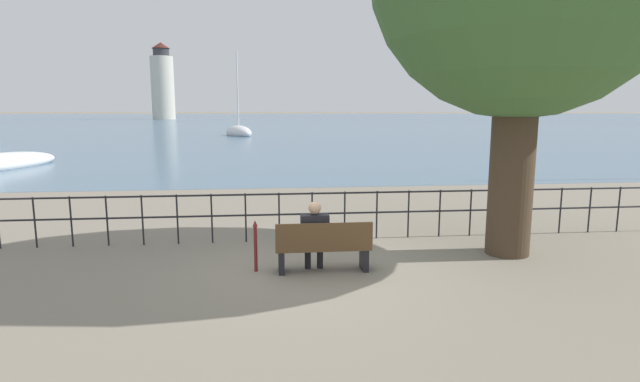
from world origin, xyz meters
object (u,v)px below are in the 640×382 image
Objects in this scene: park_bench at (323,248)px; seated_person_left at (315,233)px; sailboat_2 at (239,132)px; harbor_lighthouse at (163,84)px; closed_umbrella at (255,243)px.

seated_person_left is (-0.15, 0.07, 0.26)m from park_bench.
sailboat_2 is (-3.90, 45.64, -0.07)m from park_bench.
harbor_lighthouse is (-29.53, 137.99, 9.12)m from seated_person_left.
seated_person_left is at bearing 153.47° from park_bench.
park_bench is 0.18× the size of sailboat_2.
park_bench is at bearing -109.86° from sailboat_2.
harbor_lighthouse is (-25.77, 92.43, 9.44)m from sailboat_2.
sailboat_2 is 0.44× the size of harbor_lighthouse.
seated_person_left is 0.13× the size of sailboat_2.
seated_person_left reaches higher than closed_umbrella.
seated_person_left is at bearing -77.92° from harbor_lighthouse.
harbor_lighthouse is (-28.50, 137.92, 9.29)m from closed_umbrella.
sailboat_2 is (-3.75, 45.57, -0.33)m from seated_person_left.
sailboat_2 reaches higher than park_bench.
park_bench is at bearing -77.87° from harbor_lighthouse.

